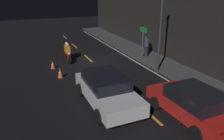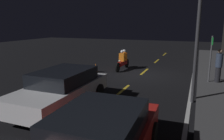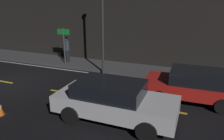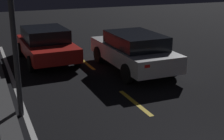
{
  "view_description": "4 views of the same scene",
  "coord_description": "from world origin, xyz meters",
  "px_view_note": "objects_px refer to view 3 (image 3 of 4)",
  "views": [
    {
      "loc": [
        15.09,
        -4.87,
        5.22
      ],
      "look_at": [
        4.25,
        -0.18,
        0.82
      ],
      "focal_mm": 35.0,
      "sensor_mm": 36.0,
      "label": 1
    },
    {
      "loc": [
        13.08,
        3.27,
        3.2
      ],
      "look_at": [
        4.13,
        -0.3,
        1.12
      ],
      "focal_mm": 35.0,
      "sensor_mm": 36.0,
      "label": 2
    },
    {
      "loc": [
        9.07,
        -8.22,
        4.31
      ],
      "look_at": [
        5.63,
        0.43,
        1.29
      ],
      "focal_mm": 35.0,
      "sensor_mm": 36.0,
      "label": 3
    },
    {
      "loc": [
        -4.01,
        3.93,
        3.66
      ],
      "look_at": [
        4.17,
        0.45,
        0.87
      ],
      "focal_mm": 50.0,
      "sensor_mm": 36.0,
      "label": 4
    }
  ],
  "objects_px": {
    "pedestrian": "(67,49)",
    "street_lamp": "(102,20)",
    "taxi_red": "(193,84)",
    "sedan_white": "(114,100)",
    "shop_sign": "(64,39)"
  },
  "relations": [
    {
      "from": "taxi_red",
      "to": "street_lamp",
      "type": "xyz_separation_m",
      "value": [
        -5.11,
        1.76,
        2.49
      ]
    },
    {
      "from": "sedan_white",
      "to": "taxi_red",
      "type": "height_order",
      "value": "sedan_white"
    },
    {
      "from": "pedestrian",
      "to": "taxi_red",
      "type": "bearing_deg",
      "value": -19.11
    },
    {
      "from": "sedan_white",
      "to": "pedestrian",
      "type": "xyz_separation_m",
      "value": [
        -5.69,
        5.72,
        0.26
      ]
    },
    {
      "from": "pedestrian",
      "to": "shop_sign",
      "type": "xyz_separation_m",
      "value": [
        0.08,
        -0.43,
        0.8
      ]
    },
    {
      "from": "sedan_white",
      "to": "pedestrian",
      "type": "bearing_deg",
      "value": 134.78
    },
    {
      "from": "taxi_red",
      "to": "street_lamp",
      "type": "bearing_deg",
      "value": -20.47
    },
    {
      "from": "sedan_white",
      "to": "taxi_red",
      "type": "distance_m",
      "value": 3.87
    },
    {
      "from": "taxi_red",
      "to": "street_lamp",
      "type": "height_order",
      "value": "street_lamp"
    },
    {
      "from": "street_lamp",
      "to": "pedestrian",
      "type": "bearing_deg",
      "value": 160.76
    },
    {
      "from": "sedan_white",
      "to": "shop_sign",
      "type": "height_order",
      "value": "shop_sign"
    },
    {
      "from": "shop_sign",
      "to": "street_lamp",
      "type": "bearing_deg",
      "value": -12.49
    },
    {
      "from": "pedestrian",
      "to": "street_lamp",
      "type": "height_order",
      "value": "street_lamp"
    },
    {
      "from": "taxi_red",
      "to": "shop_sign",
      "type": "relative_size",
      "value": 1.69
    },
    {
      "from": "sedan_white",
      "to": "street_lamp",
      "type": "height_order",
      "value": "street_lamp"
    }
  ]
}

